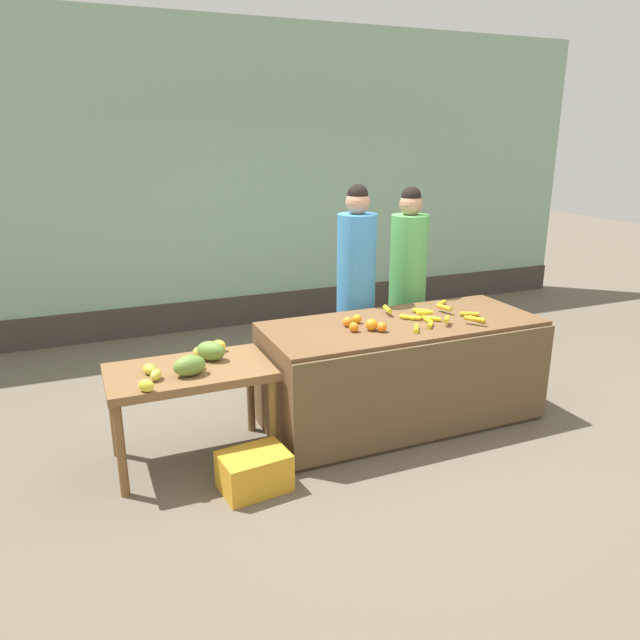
{
  "coord_description": "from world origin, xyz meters",
  "views": [
    {
      "loc": [
        -2.05,
        -3.9,
        2.25
      ],
      "look_at": [
        -0.35,
        0.15,
        0.89
      ],
      "focal_mm": 33.54,
      "sensor_mm": 36.0,
      "label": 1
    }
  ],
  "objects_px": {
    "vendor_woman_green_shirt": "(407,285)",
    "produce_sack": "(267,373)",
    "vendor_woman_blue_shirt": "(356,290)",
    "produce_crate": "(254,471)"
  },
  "relations": [
    {
      "from": "vendor_woman_green_shirt",
      "to": "produce_sack",
      "type": "xyz_separation_m",
      "value": [
        -1.38,
        0.01,
        -0.67
      ]
    },
    {
      "from": "vendor_woman_blue_shirt",
      "to": "produce_crate",
      "type": "distance_m",
      "value": 1.98
    },
    {
      "from": "vendor_woman_blue_shirt",
      "to": "produce_sack",
      "type": "distance_m",
      "value": 1.07
    },
    {
      "from": "produce_crate",
      "to": "produce_sack",
      "type": "relative_size",
      "value": 0.87
    },
    {
      "from": "vendor_woman_blue_shirt",
      "to": "produce_crate",
      "type": "height_order",
      "value": "vendor_woman_blue_shirt"
    },
    {
      "from": "vendor_woman_green_shirt",
      "to": "vendor_woman_blue_shirt",
      "type": "bearing_deg",
      "value": -171.98
    },
    {
      "from": "vendor_woman_blue_shirt",
      "to": "vendor_woman_green_shirt",
      "type": "height_order",
      "value": "vendor_woman_blue_shirt"
    },
    {
      "from": "vendor_woman_blue_shirt",
      "to": "produce_sack",
      "type": "relative_size",
      "value": 3.71
    },
    {
      "from": "produce_crate",
      "to": "produce_sack",
      "type": "height_order",
      "value": "produce_sack"
    },
    {
      "from": "vendor_woman_green_shirt",
      "to": "produce_sack",
      "type": "bearing_deg",
      "value": 179.71
    }
  ]
}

